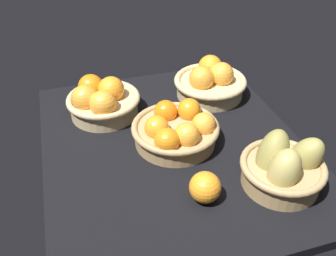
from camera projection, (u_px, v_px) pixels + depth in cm
name	position (u px, v px, depth cm)	size (l,w,h in cm)	color
market_tray	(173.00, 148.00, 106.47)	(84.00, 72.00, 3.00)	black
basket_near_left	(102.00, 100.00, 114.67)	(22.88, 22.88, 12.08)	tan
basket_center	(176.00, 130.00, 103.55)	(24.82, 24.82, 10.31)	tan
basket_far_left	(210.00, 82.00, 124.81)	(24.40, 24.40, 11.89)	tan
basket_far_right_pears	(284.00, 167.00, 89.57)	(20.77, 22.77, 15.39)	tan
loose_orange_front_gap	(205.00, 187.00, 86.20)	(7.60, 7.60, 7.60)	orange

